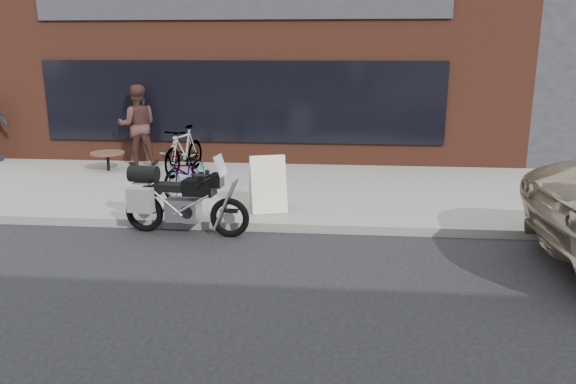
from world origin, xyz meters
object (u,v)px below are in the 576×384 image
bicycle_front (185,171)px  cafe_table (107,154)px  cafe_patron_left (138,125)px  motorcycle (177,200)px  sandwich_sign (268,183)px  bicycle_rear (184,150)px

bicycle_front → cafe_table: size_ratio=2.13×
cafe_table → cafe_patron_left: (0.48, 0.82, 0.57)m
cafe_table → cafe_patron_left: cafe_patron_left is taller
motorcycle → bicycle_front: (-0.45, 2.15, 0.01)m
cafe_table → bicycle_front: bearing=-37.5°
cafe_patron_left → sandwich_sign: bearing=117.8°
bicycle_rear → sandwich_sign: 3.68m
bicycle_front → sandwich_sign: sandwich_sign is taller
bicycle_rear → cafe_patron_left: cafe_patron_left is taller
bicycle_front → sandwich_sign: 2.14m
sandwich_sign → bicycle_rear: bearing=111.0°
bicycle_rear → cafe_table: 1.90m
motorcycle → cafe_patron_left: cafe_patron_left is taller
cafe_table → cafe_patron_left: size_ratio=0.40×
cafe_table → cafe_patron_left: bearing=59.9°
sandwich_sign → bicycle_front: bearing=129.9°
motorcycle → cafe_table: (-2.86, 4.00, -0.02)m
bicycle_front → cafe_patron_left: size_ratio=0.85×
motorcycle → bicycle_front: bearing=107.8°
sandwich_sign → cafe_patron_left: (-3.74, 3.80, 0.49)m
motorcycle → bicycle_front: motorcycle is taller
motorcycle → sandwich_sign: (1.36, 1.02, 0.07)m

